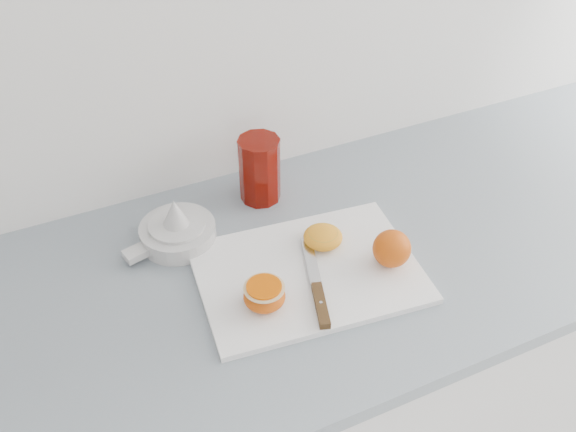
{
  "coord_description": "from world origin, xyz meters",
  "views": [
    {
      "loc": [
        -0.17,
        0.95,
        1.7
      ],
      "look_at": [
        0.2,
        1.75,
        0.96
      ],
      "focal_mm": 40.0,
      "sensor_mm": 36.0,
      "label": 1
    }
  ],
  "objects_px": {
    "counter": "(273,412)",
    "citrus_juicer": "(177,230)",
    "half_orange": "(264,295)",
    "red_tumbler": "(260,172)",
    "cutting_board": "(308,272)"
  },
  "relations": [
    {
      "from": "citrus_juicer",
      "to": "red_tumbler",
      "type": "relative_size",
      "value": 1.31
    },
    {
      "from": "red_tumbler",
      "to": "cutting_board",
      "type": "bearing_deg",
      "value": -92.48
    },
    {
      "from": "half_orange",
      "to": "citrus_juicer",
      "type": "xyz_separation_m",
      "value": [
        -0.08,
        0.22,
        -0.01
      ]
    },
    {
      "from": "counter",
      "to": "cutting_board",
      "type": "distance_m",
      "value": 0.46
    },
    {
      "from": "counter",
      "to": "citrus_juicer",
      "type": "xyz_separation_m",
      "value": [
        -0.12,
        0.14,
        0.47
      ]
    },
    {
      "from": "counter",
      "to": "cutting_board",
      "type": "relative_size",
      "value": 6.69
    },
    {
      "from": "counter",
      "to": "cutting_board",
      "type": "bearing_deg",
      "value": -34.99
    },
    {
      "from": "citrus_juicer",
      "to": "red_tumbler",
      "type": "bearing_deg",
      "value": 16.95
    },
    {
      "from": "half_orange",
      "to": "citrus_juicer",
      "type": "bearing_deg",
      "value": 109.78
    },
    {
      "from": "counter",
      "to": "half_orange",
      "type": "xyz_separation_m",
      "value": [
        -0.04,
        -0.08,
        0.48
      ]
    },
    {
      "from": "cutting_board",
      "to": "citrus_juicer",
      "type": "relative_size",
      "value": 2.14
    },
    {
      "from": "cutting_board",
      "to": "citrus_juicer",
      "type": "distance_m",
      "value": 0.26
    },
    {
      "from": "cutting_board",
      "to": "half_orange",
      "type": "distance_m",
      "value": 0.11
    },
    {
      "from": "half_orange",
      "to": "red_tumbler",
      "type": "height_order",
      "value": "red_tumbler"
    },
    {
      "from": "cutting_board",
      "to": "red_tumbler",
      "type": "bearing_deg",
      "value": 87.52
    }
  ]
}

